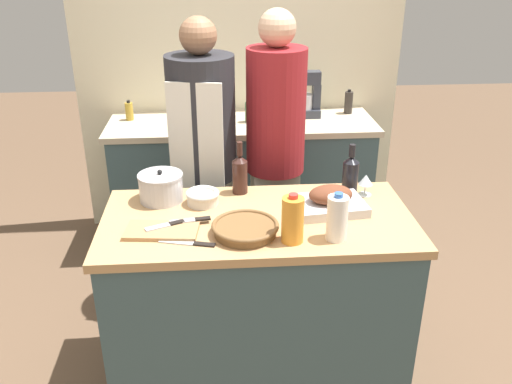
{
  "coord_description": "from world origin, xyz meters",
  "views": [
    {
      "loc": [
        -0.17,
        -2.19,
        2.05
      ],
      "look_at": [
        0.0,
        0.11,
        0.98
      ],
      "focal_mm": 38.0,
      "sensor_mm": 36.0,
      "label": 1
    }
  ],
  "objects": [
    {
      "name": "wicker_basket",
      "position": [
        -0.07,
        -0.15,
        0.93
      ],
      "size": [
        0.29,
        0.29,
        0.05
      ],
      "color": "brown",
      "rests_on": "kitchen_island"
    },
    {
      "name": "knife_bread",
      "position": [
        -0.41,
        -0.08,
        0.92
      ],
      "size": [
        0.17,
        0.1,
        0.01
      ],
      "color": "#B7B7BC",
      "rests_on": "cutting_board"
    },
    {
      "name": "cutting_board",
      "position": [
        -0.43,
        -0.11,
        0.91
      ],
      "size": [
        0.33,
        0.2,
        0.02
      ],
      "color": "#AD7F51",
      "rests_on": "kitchen_island"
    },
    {
      "name": "wine_bottle_dark",
      "position": [
        0.49,
        0.26,
        1.0
      ],
      "size": [
        0.08,
        0.08,
        0.25
      ],
      "color": "black",
      "rests_on": "kitchen_island"
    },
    {
      "name": "ground_plane",
      "position": [
        0.0,
        0.0,
        0.0
      ],
      "size": [
        12.0,
        12.0,
        0.0
      ],
      "primitive_type": "plane",
      "color": "brown"
    },
    {
      "name": "back_counter",
      "position": [
        0.0,
        1.41,
        0.46
      ],
      "size": [
        1.84,
        0.6,
        0.92
      ],
      "color": "#3D565B",
      "rests_on": "ground_plane"
    },
    {
      "name": "knife_chef",
      "position": [
        -0.3,
        -0.21,
        0.9
      ],
      "size": [
        0.24,
        0.09,
        0.01
      ],
      "color": "#B7B7BC",
      "rests_on": "kitchen_island"
    },
    {
      "name": "condiment_bottle_tall",
      "position": [
        0.05,
        1.39,
        0.99
      ],
      "size": [
        0.06,
        0.06,
        0.15
      ],
      "color": "#234C28",
      "rests_on": "back_counter"
    },
    {
      "name": "person_cook_guest",
      "position": [
        0.16,
        0.72,
        0.97
      ],
      "size": [
        0.33,
        0.33,
        1.74
      ],
      "rotation": [
        0.0,
        0.0,
        0.06
      ],
      "color": "beige",
      "rests_on": "ground_plane"
    },
    {
      "name": "knife_paring",
      "position": [
        -0.3,
        -0.04,
        0.92
      ],
      "size": [
        0.18,
        0.06,
        0.01
      ],
      "color": "#B7B7BC",
      "rests_on": "cutting_board"
    },
    {
      "name": "wine_glass_left",
      "position": [
        0.55,
        0.2,
        0.98
      ],
      "size": [
        0.07,
        0.07,
        0.11
      ],
      "color": "silver",
      "rests_on": "kitchen_island"
    },
    {
      "name": "stand_mixer",
      "position": [
        0.47,
        1.49,
        1.05
      ],
      "size": [
        0.18,
        0.14,
        0.32
      ],
      "color": "#333842",
      "rests_on": "back_counter"
    },
    {
      "name": "wine_bottle_green",
      "position": [
        -0.07,
        0.28,
        1.01
      ],
      "size": [
        0.08,
        0.08,
        0.27
      ],
      "color": "#381E19",
      "rests_on": "kitchen_island"
    },
    {
      "name": "milk_jug",
      "position": [
        0.32,
        -0.22,
        1.0
      ],
      "size": [
        0.09,
        0.09,
        0.21
      ],
      "color": "white",
      "rests_on": "kitchen_island"
    },
    {
      "name": "stock_pot",
      "position": [
        -0.45,
        0.22,
        0.97
      ],
      "size": [
        0.22,
        0.22,
        0.16
      ],
      "color": "#B7B7BC",
      "rests_on": "kitchen_island"
    },
    {
      "name": "mixing_bowl",
      "position": [
        -0.25,
        0.16,
        0.94
      ],
      "size": [
        0.16,
        0.16,
        0.07
      ],
      "color": "beige",
      "rests_on": "kitchen_island"
    },
    {
      "name": "juice_jug",
      "position": [
        0.13,
        -0.22,
        1.0
      ],
      "size": [
        0.09,
        0.09,
        0.22
      ],
      "color": "orange",
      "rests_on": "kitchen_island"
    },
    {
      "name": "kitchen_island",
      "position": [
        0.0,
        0.0,
        0.45
      ],
      "size": [
        1.42,
        0.71,
        0.9
      ],
      "color": "#3D565B",
      "rests_on": "ground_plane"
    },
    {
      "name": "condiment_bottle_extra",
      "position": [
        -0.78,
        1.5,
        0.98
      ],
      "size": [
        0.05,
        0.05,
        0.14
      ],
      "color": "#B28E2D",
      "rests_on": "back_counter"
    },
    {
      "name": "person_cook_aproned",
      "position": [
        -0.26,
        0.69,
        0.94
      ],
      "size": [
        0.37,
        0.39,
        1.7
      ],
      "rotation": [
        0.0,
        0.0,
        -0.17
      ],
      "color": "beige",
      "rests_on": "ground_plane"
    },
    {
      "name": "roasting_pan",
      "position": [
        0.34,
        0.05,
        0.95
      ],
      "size": [
        0.34,
        0.27,
        0.12
      ],
      "color": "#BCBCC1",
      "rests_on": "kitchen_island"
    },
    {
      "name": "condiment_bottle_short",
      "position": [
        0.78,
        1.55,
        1.0
      ],
      "size": [
        0.06,
        0.06,
        0.17
      ],
      "color": "#332D28",
      "rests_on": "back_counter"
    },
    {
      "name": "back_wall",
      "position": [
        0.0,
        1.76,
        1.27
      ],
      "size": [
        2.34,
        0.1,
        2.55
      ],
      "color": "beige",
      "rests_on": "ground_plane"
    }
  ]
}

